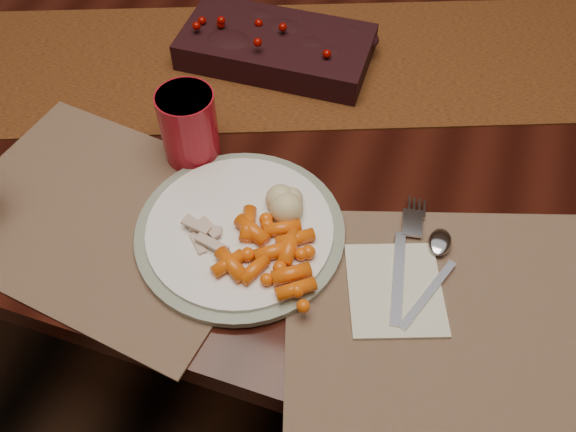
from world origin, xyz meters
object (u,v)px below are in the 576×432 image
(turkey_shreds, at_px, (205,234))
(centerpiece, at_px, (276,43))
(mashed_potatoes, at_px, (277,194))
(placemat_main, at_px, (473,322))
(red_cup, at_px, (189,126))
(dinner_plate, at_px, (240,231))
(dining_table, at_px, (331,236))
(baby_carrots, at_px, (273,253))
(napkin, at_px, (395,289))

(turkey_shreds, bearing_deg, centerpiece, 95.95)
(mashed_potatoes, xyz_separation_m, turkey_shreds, (-0.07, -0.08, -0.01))
(placemat_main, xyz_separation_m, turkey_shreds, (-0.35, 0.00, 0.02))
(red_cup, bearing_deg, dinner_plate, -44.07)
(dinner_plate, distance_m, mashed_potatoes, 0.07)
(centerpiece, relative_size, dinner_plate, 1.12)
(dining_table, xyz_separation_m, baby_carrots, (-0.00, -0.34, 0.41))
(red_cup, bearing_deg, turkey_shreds, -60.19)
(centerpiece, xyz_separation_m, mashed_potatoes, (0.11, -0.31, 0.01))
(mashed_potatoes, bearing_deg, dining_table, 84.10)
(mashed_potatoes, bearing_deg, turkey_shreds, -129.80)
(placemat_main, distance_m, napkin, 0.10)
(placemat_main, height_order, dinner_plate, dinner_plate)
(mashed_potatoes, relative_size, turkey_shreds, 1.15)
(mashed_potatoes, bearing_deg, placemat_main, -16.72)
(dining_table, xyz_separation_m, red_cup, (-0.18, -0.19, 0.43))
(placemat_main, xyz_separation_m, dinner_plate, (-0.31, 0.03, 0.01))
(dinner_plate, relative_size, red_cup, 2.50)
(centerpiece, distance_m, baby_carrots, 0.42)
(placemat_main, distance_m, baby_carrots, 0.26)
(centerpiece, height_order, turkey_shreds, centerpiece)
(centerpiece, xyz_separation_m, dinner_plate, (0.08, -0.37, -0.02))
(dinner_plate, bearing_deg, baby_carrots, -28.10)
(placemat_main, relative_size, napkin, 3.37)
(dining_table, relative_size, turkey_shreds, 26.82)
(turkey_shreds, height_order, napkin, turkey_shreds)
(dinner_plate, bearing_deg, centerpiece, 101.92)
(dining_table, relative_size, placemat_main, 3.97)
(turkey_shreds, bearing_deg, dinner_plate, 39.79)
(dining_table, distance_m, red_cup, 0.51)
(dinner_plate, xyz_separation_m, turkey_shreds, (-0.04, -0.03, 0.01))
(red_cup, bearing_deg, placemat_main, -18.68)
(centerpiece, height_order, baby_carrots, centerpiece)
(dining_table, xyz_separation_m, mashed_potatoes, (-0.03, -0.25, 0.42))
(dining_table, distance_m, mashed_potatoes, 0.49)
(placemat_main, bearing_deg, baby_carrots, 162.58)
(mashed_potatoes, height_order, napkin, mashed_potatoes)
(centerpiece, distance_m, turkey_shreds, 0.40)
(placemat_main, distance_m, turkey_shreds, 0.35)
(baby_carrots, xyz_separation_m, turkey_shreds, (-0.09, 0.00, -0.00))
(dining_table, relative_size, red_cup, 16.15)
(placemat_main, relative_size, baby_carrots, 3.69)
(dining_table, relative_size, dinner_plate, 6.47)
(centerpiece, height_order, dinner_plate, centerpiece)
(dinner_plate, bearing_deg, turkey_shreds, -140.21)
(turkey_shreds, bearing_deg, baby_carrots, -0.67)
(turkey_shreds, bearing_deg, red_cup, 119.81)
(dinner_plate, height_order, turkey_shreds, turkey_shreds)
(dining_table, height_order, placemat_main, placemat_main)
(napkin, bearing_deg, mashed_potatoes, 138.55)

